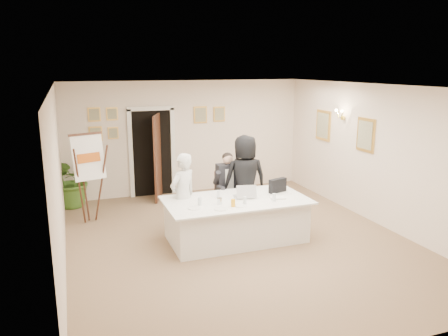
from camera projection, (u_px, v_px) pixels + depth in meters
name	position (u px, v px, depth m)	size (l,w,h in m)	color
floor	(238.00, 240.00, 8.04)	(7.00, 7.00, 0.00)	brown
ceiling	(239.00, 86.00, 7.41)	(6.00, 7.00, 0.02)	white
wall_back	(187.00, 137.00, 10.93)	(6.00, 0.10, 2.80)	beige
wall_front	(364.00, 238.00, 4.52)	(6.00, 0.10, 2.80)	beige
wall_left	(58.00, 181.00, 6.73)	(0.10, 7.00, 2.80)	beige
wall_right	(378.00, 155.00, 8.72)	(0.10, 7.00, 2.80)	beige
doorway	(154.00, 155.00, 10.56)	(1.14, 0.86, 2.20)	black
pictures_back_wall	(155.00, 121.00, 10.54)	(3.40, 0.06, 0.80)	#E3B44D
pictures_right_wall	(343.00, 130.00, 9.73)	(0.06, 2.20, 0.80)	#E3B44D
wall_sconce	(341.00, 114.00, 9.63)	(0.20, 0.30, 0.24)	gold
conference_table	(236.00, 219.00, 8.01)	(2.60, 1.39, 0.78)	white
seated_man	(228.00, 186.00, 9.02)	(0.61, 0.65, 1.43)	black
flip_chart	(88.00, 183.00, 8.79)	(0.66, 0.50, 1.82)	#381A12
standing_man	(183.00, 196.00, 8.02)	(0.59, 0.38, 1.61)	silver
standing_woman	(245.00, 179.00, 8.83)	(0.88, 0.58, 1.81)	black
potted_palm	(72.00, 179.00, 9.90)	(1.14, 0.99, 1.27)	#3B6521
laptop	(244.00, 190.00, 8.03)	(0.37, 0.38, 0.28)	#B7BABC
laptop_bag	(278.00, 185.00, 8.35)	(0.38, 0.10, 0.27)	black
paper_stack	(278.00, 198.00, 7.97)	(0.27, 0.19, 0.03)	white
plate_left	(195.00, 208.00, 7.41)	(0.23, 0.23, 0.01)	white
plate_mid	(221.00, 209.00, 7.36)	(0.23, 0.23, 0.01)	white
plate_near	(240.00, 205.00, 7.55)	(0.22, 0.22, 0.01)	white
glass_a	(200.00, 201.00, 7.58)	(0.07, 0.07, 0.14)	silver
glass_b	(245.00, 201.00, 7.62)	(0.06, 0.06, 0.14)	silver
glass_c	(274.00, 197.00, 7.80)	(0.06, 0.06, 0.14)	silver
glass_d	(218.00, 194.00, 7.99)	(0.06, 0.06, 0.14)	silver
oj_glass	(233.00, 203.00, 7.50)	(0.07, 0.07, 0.13)	orange
steel_jug	(220.00, 201.00, 7.63)	(0.09, 0.09, 0.11)	silver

